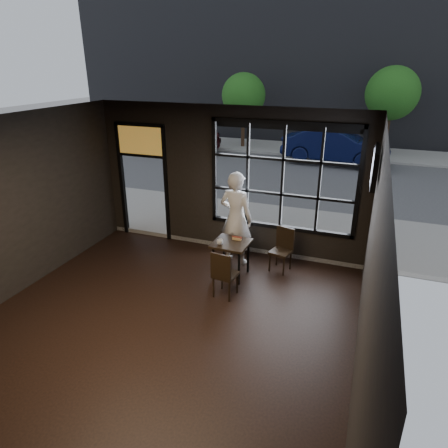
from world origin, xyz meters
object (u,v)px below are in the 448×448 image
at_px(chair_near, 226,273).
at_px(navy_car, 335,145).
at_px(man, 236,218).
at_px(cafe_table, 231,259).

xyz_separation_m(chair_near, navy_car, (0.77, 11.01, 0.34)).
bearing_deg(chair_near, man, -71.31).
distance_m(cafe_table, man, 0.88).
height_order(chair_near, man, man).
distance_m(cafe_table, navy_car, 10.34).
height_order(cafe_table, chair_near, chair_near).
distance_m(man, navy_car, 9.73).
bearing_deg(man, chair_near, 110.04).
bearing_deg(cafe_table, man, 102.80).
xyz_separation_m(cafe_table, man, (-0.11, 0.61, 0.63)).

